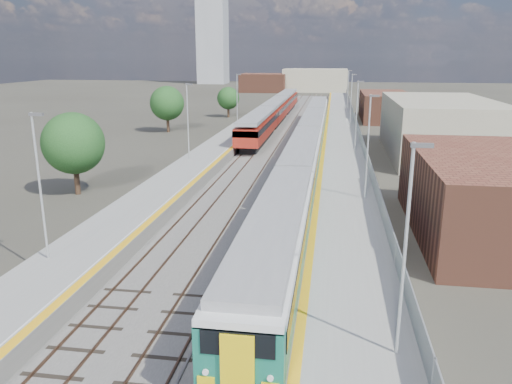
# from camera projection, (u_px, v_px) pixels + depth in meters

# --- Properties ---
(ground) EXTENTS (320.00, 320.00, 0.00)m
(ground) POSITION_uv_depth(u_px,v_px,m) (300.00, 144.00, 64.56)
(ground) COLOR #47443A
(ground) RESTS_ON ground
(ballast_bed) EXTENTS (10.50, 155.00, 0.06)m
(ballast_bed) POSITION_uv_depth(u_px,v_px,m) (285.00, 141.00, 67.26)
(ballast_bed) COLOR #565451
(ballast_bed) RESTS_ON ground
(tracks) EXTENTS (8.96, 160.00, 0.17)m
(tracks) POSITION_uv_depth(u_px,v_px,m) (290.00, 138.00, 68.75)
(tracks) COLOR #4C3323
(tracks) RESTS_ON ground
(platform_right) EXTENTS (4.70, 155.00, 8.52)m
(platform_right) POSITION_uv_depth(u_px,v_px,m) (341.00, 138.00, 66.02)
(platform_right) COLOR slate
(platform_right) RESTS_ON ground
(platform_left) EXTENTS (4.30, 155.00, 8.52)m
(platform_left) POSITION_uv_depth(u_px,v_px,m) (235.00, 136.00, 68.12)
(platform_left) COLOR slate
(platform_left) RESTS_ON ground
(buildings) EXTENTS (72.00, 185.50, 40.00)m
(buildings) POSITION_uv_depth(u_px,v_px,m) (260.00, 57.00, 148.83)
(buildings) COLOR brown
(buildings) RESTS_ON ground
(green_train) EXTENTS (2.90, 80.61, 3.19)m
(green_train) POSITION_uv_depth(u_px,v_px,m) (308.00, 141.00, 53.50)
(green_train) COLOR black
(green_train) RESTS_ON ground
(red_train) EXTENTS (2.97, 60.21, 3.75)m
(red_train) POSITION_uv_depth(u_px,v_px,m) (276.00, 110.00, 84.09)
(red_train) COLOR black
(red_train) RESTS_ON ground
(tree_a) EXTENTS (5.00, 5.00, 6.77)m
(tree_a) POSITION_uv_depth(u_px,v_px,m) (73.00, 143.00, 40.29)
(tree_a) COLOR #382619
(tree_a) RESTS_ON ground
(tree_b) EXTENTS (5.03, 5.03, 6.82)m
(tree_b) POSITION_uv_depth(u_px,v_px,m) (167.00, 103.00, 73.69)
(tree_b) COLOR #382619
(tree_b) RESTS_ON ground
(tree_c) EXTENTS (4.10, 4.10, 5.55)m
(tree_c) POSITION_uv_depth(u_px,v_px,m) (228.00, 98.00, 92.00)
(tree_c) COLOR #382619
(tree_c) RESTS_ON ground
(tree_d) EXTENTS (4.19, 4.19, 5.67)m
(tree_d) POSITION_uv_depth(u_px,v_px,m) (436.00, 108.00, 74.34)
(tree_d) COLOR #382619
(tree_d) RESTS_ON ground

